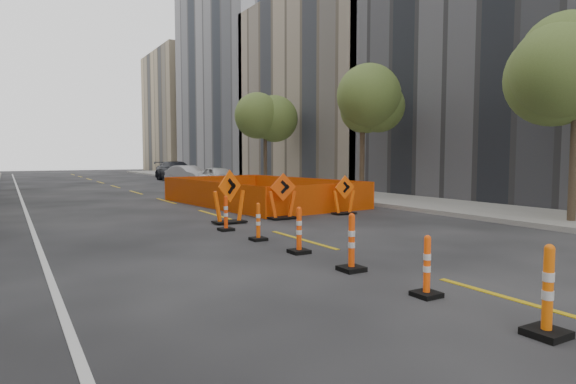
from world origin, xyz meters
TOP-DOWN VIEW (x-y plane):
  - ground_plane at (0.00, 0.00)m, footprint 140.00×140.00m
  - sidewalk_right at (9.00, 12.00)m, footprint 4.00×90.00m
  - bld_right_c at (17.00, 23.80)m, footprint 12.00×16.00m
  - bld_right_d at (17.00, 40.20)m, footprint 12.00×18.00m
  - bld_right_e at (17.00, 58.60)m, footprint 12.00×14.00m
  - tree_r_b at (8.40, 12.00)m, footprint 2.80×2.80m
  - tree_r_c at (8.40, 22.00)m, footprint 2.80×2.80m
  - channelizer_1 at (-0.98, -2.94)m, footprint 0.43×0.43m
  - channelizer_2 at (-0.99, -1.08)m, footprint 0.37×0.37m
  - channelizer_3 at (-0.96, 0.77)m, footprint 0.42×0.42m
  - channelizer_4 at (-0.95, 2.63)m, footprint 0.40×0.40m
  - channelizer_5 at (-1.00, 4.49)m, footprint 0.37×0.37m
  - channelizer_6 at (-1.08, 6.35)m, footprint 0.39×0.39m
  - chevron_sign_left at (-0.40, 7.65)m, footprint 1.29×1.07m
  - chevron_sign_center at (1.53, 7.68)m, footprint 1.08×0.70m
  - chevron_sign_right at (4.10, 7.71)m, footprint 0.95×0.57m
  - safety_fence at (3.14, 12.53)m, footprint 5.96×9.16m
  - parked_car_near at (5.69, 23.43)m, footprint 1.77×4.20m
  - parked_car_mid at (5.20, 28.21)m, footprint 2.52×4.42m
  - parked_car_far at (6.05, 33.70)m, footprint 2.73×5.76m

SIDE VIEW (x-z plane):
  - ground_plane at x=0.00m, z-range 0.00..0.00m
  - sidewalk_right at x=9.00m, z-range 0.00..0.15m
  - channelizer_2 at x=-0.99m, z-range 0.00..0.94m
  - channelizer_5 at x=-1.00m, z-range 0.00..0.95m
  - channelizer_6 at x=-1.08m, z-range 0.00..1.00m
  - channelizer_4 at x=-0.95m, z-range 0.00..1.02m
  - channelizer_3 at x=-0.96m, z-range 0.00..1.07m
  - safety_fence at x=3.14m, z-range 0.00..1.09m
  - channelizer_1 at x=-0.98m, z-range 0.00..1.10m
  - parked_car_mid at x=5.20m, z-range 0.00..1.38m
  - chevron_sign_right at x=4.10m, z-range 0.00..1.41m
  - parked_car_near at x=5.69m, z-range 0.00..1.42m
  - chevron_sign_center at x=1.53m, z-range 0.00..1.54m
  - parked_car_far at x=6.05m, z-range 0.00..1.62m
  - chevron_sign_left at x=-0.40m, z-range 0.00..1.67m
  - tree_r_b at x=8.40m, z-range 1.55..7.50m
  - tree_r_c at x=8.40m, z-range 1.55..7.50m
  - bld_right_c at x=17.00m, z-range 0.00..14.00m
  - bld_right_e at x=17.00m, z-range 0.00..16.00m
  - bld_right_d at x=17.00m, z-range 0.00..20.00m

